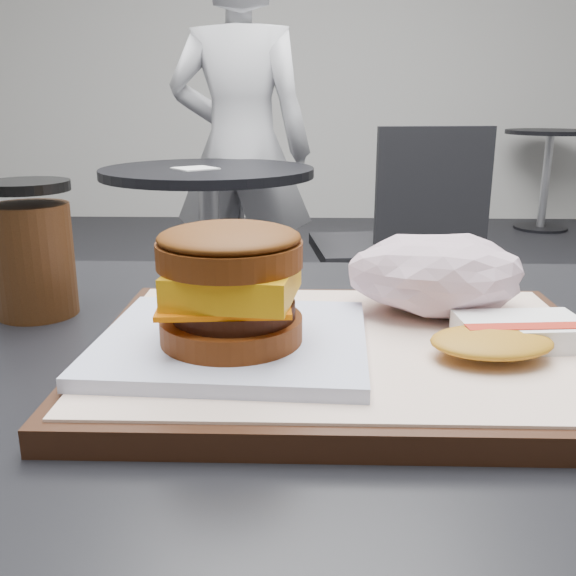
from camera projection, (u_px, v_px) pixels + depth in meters
The scene contains 11 objects.
customer_table at pixel (333, 554), 0.56m from camera, with size 0.80×0.60×0.77m.
serving_tray at pixel (348, 352), 0.48m from camera, with size 0.38×0.28×0.02m.
breakfast_sandwich at pixel (232, 299), 0.45m from camera, with size 0.20×0.18×0.09m.
hash_brown at pixel (508, 336), 0.46m from camera, with size 0.12×0.10×0.02m.
crumpled_wrapper at pixel (436, 274), 0.54m from camera, with size 0.15×0.12×0.07m, color silver, non-canonical shape.
coffee_cup at pixel (33, 254), 0.58m from camera, with size 0.08×0.08×0.12m.
neighbor_table at pixel (209, 228), 2.16m from camera, with size 0.70×0.70×0.75m.
napkin at pixel (195, 168), 2.06m from camera, with size 0.12×0.12×0.00m, color white.
neighbor_chair at pixel (395, 235), 2.24m from camera, with size 0.62×0.47×0.88m.
patron at pixel (241, 151), 2.52m from camera, with size 0.56×0.37×1.54m, color silver.
bg_table_far at pixel (548, 155), 4.83m from camera, with size 0.66×0.66×0.75m.
Camera 1 is at (-0.03, -0.47, 0.96)m, focal length 40.00 mm.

